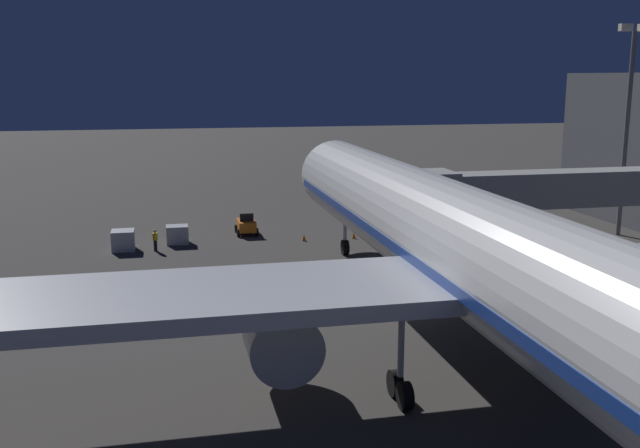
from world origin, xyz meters
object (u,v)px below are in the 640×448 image
(airliner_at_gate, at_px, (490,263))
(ground_crew_near_nose_gear, at_px, (155,239))
(apron_floodlight_mast, at_px, (628,115))
(jet_bridge, at_px, (537,190))
(traffic_cone_nose_port, at_px, (354,235))
(baggage_tug_spare, at_px, (246,225))
(baggage_container_mid_row, at_px, (177,235))
(traffic_cone_nose_starboard, at_px, (304,238))
(baggage_container_near_belt, at_px, (123,240))

(airliner_at_gate, bearing_deg, ground_crew_near_nose_gear, -63.93)
(apron_floodlight_mast, bearing_deg, jet_bridge, 34.84)
(traffic_cone_nose_port, bearing_deg, airliner_at_gate, 85.91)
(baggage_tug_spare, relative_size, ground_crew_near_nose_gear, 1.56)
(jet_bridge, distance_m, traffic_cone_nose_port, 17.18)
(baggage_tug_spare, distance_m, baggage_container_mid_row, 6.56)
(traffic_cone_nose_port, bearing_deg, baggage_container_mid_row, -5.11)
(traffic_cone_nose_starboard, bearing_deg, baggage_container_mid_row, -7.22)
(ground_crew_near_nose_gear, bearing_deg, baggage_container_near_belt, -19.55)
(jet_bridge, relative_size, traffic_cone_nose_starboard, 41.39)
(traffic_cone_nose_starboard, bearing_deg, ground_crew_near_nose_gear, 4.71)
(jet_bridge, height_order, traffic_cone_nose_port, jet_bridge)
(jet_bridge, relative_size, apron_floodlight_mast, 1.26)
(baggage_container_near_belt, relative_size, traffic_cone_nose_starboard, 3.41)
(ground_crew_near_nose_gear, bearing_deg, traffic_cone_nose_starboard, -175.29)
(apron_floodlight_mast, distance_m, baggage_container_mid_row, 39.79)
(airliner_at_gate, height_order, traffic_cone_nose_starboard, airliner_at_gate)
(apron_floodlight_mast, bearing_deg, ground_crew_near_nose_gear, -3.59)
(baggage_container_mid_row, bearing_deg, ground_crew_near_nose_gear, 52.78)
(baggage_tug_spare, bearing_deg, airliner_at_gate, 100.95)
(traffic_cone_nose_port, bearing_deg, baggage_container_near_belt, 0.36)
(jet_bridge, distance_m, baggage_tug_spare, 25.63)
(baggage_tug_spare, bearing_deg, baggage_container_mid_row, 21.80)
(apron_floodlight_mast, height_order, baggage_tug_spare, apron_floodlight_mast)
(jet_bridge, relative_size, ground_crew_near_nose_gear, 12.93)
(apron_floodlight_mast, distance_m, traffic_cone_nose_starboard, 29.73)
(ground_crew_near_nose_gear, relative_size, traffic_cone_nose_starboard, 3.20)
(baggage_container_near_belt, height_order, traffic_cone_nose_starboard, baggage_container_near_belt)
(apron_floodlight_mast, xyz_separation_m, ground_crew_near_nose_gear, (40.07, -2.51, -9.51))
(traffic_cone_nose_starboard, bearing_deg, baggage_container_near_belt, 0.46)
(airliner_at_gate, relative_size, traffic_cone_nose_starboard, 115.97)
(apron_floodlight_mast, relative_size, traffic_cone_nose_starboard, 32.88)
(traffic_cone_nose_port, bearing_deg, ground_crew_near_nose_gear, 3.48)
(ground_crew_near_nose_gear, height_order, traffic_cone_nose_starboard, ground_crew_near_nose_gear)
(jet_bridge, xyz_separation_m, baggage_tug_spare, (18.86, -16.59, -5.10))
(airliner_at_gate, xyz_separation_m, ground_crew_near_nose_gear, (14.57, -29.78, -4.79))
(airliner_at_gate, distance_m, baggage_tug_spare, 35.56)
(baggage_tug_spare, distance_m, ground_crew_near_nose_gear, 9.22)
(jet_bridge, height_order, traffic_cone_nose_starboard, jet_bridge)
(ground_crew_near_nose_gear, bearing_deg, baggage_container_mid_row, -127.22)
(jet_bridge, xyz_separation_m, baggage_container_near_belt, (29.27, -12.69, -5.07))
(apron_floodlight_mast, relative_size, ground_crew_near_nose_gear, 10.27)
(baggage_container_mid_row, height_order, traffic_cone_nose_port, baggage_container_mid_row)
(airliner_at_gate, bearing_deg, traffic_cone_nose_starboard, -85.91)
(traffic_cone_nose_port, distance_m, traffic_cone_nose_starboard, 4.40)
(jet_bridge, bearing_deg, apron_floodlight_mast, -145.16)
(baggage_container_mid_row, xyz_separation_m, traffic_cone_nose_port, (-14.97, 1.34, -0.49))
(apron_floodlight_mast, bearing_deg, traffic_cone_nose_starboard, -7.27)
(apron_floodlight_mast, height_order, traffic_cone_nose_starboard, apron_floodlight_mast)
(jet_bridge, relative_size, traffic_cone_nose_port, 41.39)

